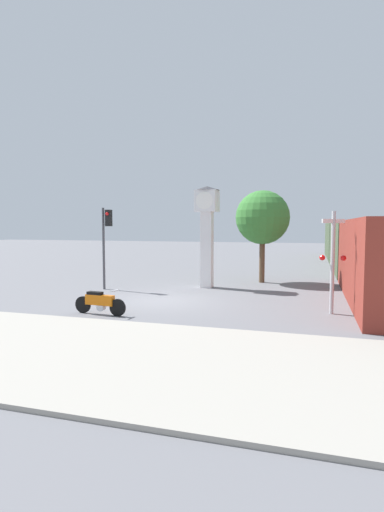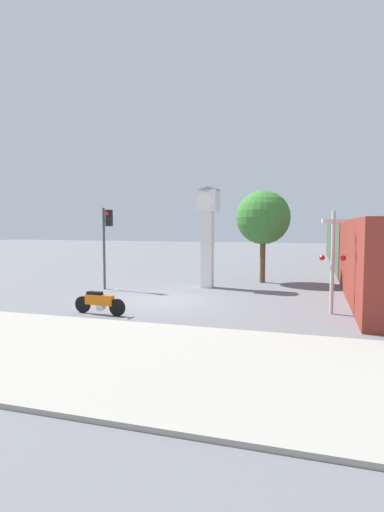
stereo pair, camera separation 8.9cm
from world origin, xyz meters
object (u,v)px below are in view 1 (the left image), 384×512
object	(u,v)px
traffic_light	(106,233)
freight_train	(354,246)
clock_tower	(207,221)
street_tree	(263,218)
railroad_crossing_signal	(333,258)
motorcycle	(100,302)

from	to	relation	value
traffic_light	freight_train	bearing A→B (deg)	44.64
clock_tower	freight_train	xyz separation A→B (m)	(7.94, 10.29, -1.68)
freight_train	traffic_light	xyz separation A→B (m)	(-12.50, -12.34, 1.06)
freight_train	traffic_light	distance (m)	17.60
street_tree	clock_tower	bearing A→B (deg)	-133.97
railroad_crossing_signal	clock_tower	bearing A→B (deg)	140.96
motorcycle	freight_train	xyz separation A→B (m)	(9.99, 17.45, 1.27)
clock_tower	street_tree	distance (m)	3.57
motorcycle	freight_train	world-z (taller)	freight_train
motorcycle	traffic_light	xyz separation A→B (m)	(-2.52, 5.10, 2.33)
railroad_crossing_signal	traffic_light	bearing A→B (deg)	165.67
traffic_light	railroad_crossing_signal	bearing A→B (deg)	-14.33
traffic_light	street_tree	xyz separation A→B (m)	(7.04, 4.62, 0.81)
motorcycle	railroad_crossing_signal	distance (m)	8.37
motorcycle	street_tree	size ratio (longest dim) A/B	0.40
traffic_light	railroad_crossing_signal	world-z (taller)	traffic_light
clock_tower	railroad_crossing_signal	size ratio (longest dim) A/B	1.40
motorcycle	traffic_light	world-z (taller)	traffic_light
railroad_crossing_signal	street_tree	distance (m)	8.15
freight_train	street_tree	bearing A→B (deg)	-125.27
motorcycle	freight_train	size ratio (longest dim) A/B	0.06
clock_tower	freight_train	distance (m)	13.10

